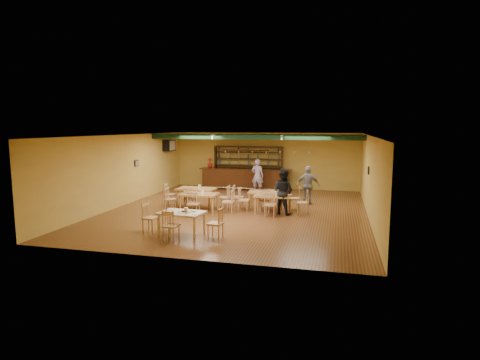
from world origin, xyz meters
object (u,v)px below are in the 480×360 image
(dining_table_b, at_px, (266,200))
(dining_table_d, at_px, (273,204))
(patron_bar, at_px, (257,176))
(dining_table_c, at_px, (199,203))
(near_table, at_px, (182,223))
(patron_right_a, at_px, (283,192))
(dining_table_a, at_px, (196,197))
(bar_counter, at_px, (246,179))

(dining_table_b, distance_m, dining_table_d, 0.78)
(dining_table_b, relative_size, patron_bar, 0.83)
(patron_bar, bearing_deg, dining_table_c, 81.63)
(dining_table_b, xyz_separation_m, near_table, (-1.84, -4.48, 0.01))
(near_table, xyz_separation_m, patron_right_a, (2.64, 3.68, 0.51))
(patron_right_a, bearing_deg, dining_table_a, 16.76)
(bar_counter, height_order, dining_table_a, bar_counter)
(bar_counter, bearing_deg, dining_table_a, -101.57)
(bar_counter, relative_size, dining_table_b, 3.40)
(dining_table_b, xyz_separation_m, dining_table_c, (-2.46, -1.21, 0.01))
(bar_counter, relative_size, patron_bar, 2.83)
(dining_table_c, distance_m, patron_bar, 5.15)
(near_table, height_order, patron_bar, patron_bar)
(dining_table_b, relative_size, dining_table_c, 0.98)
(bar_counter, distance_m, dining_table_b, 4.96)
(dining_table_d, distance_m, patron_right_a, 0.68)
(bar_counter, relative_size, dining_table_d, 3.46)
(dining_table_b, distance_m, patron_bar, 3.94)
(patron_bar, xyz_separation_m, patron_right_a, (1.92, -4.54, 0.01))
(dining_table_d, bearing_deg, dining_table_c, -170.30)
(dining_table_b, height_order, patron_bar, patron_bar)
(dining_table_b, relative_size, dining_table_d, 1.02)
(dining_table_d, bearing_deg, near_table, -121.24)
(dining_table_a, height_order, dining_table_b, dining_table_a)
(dining_table_c, distance_m, near_table, 3.33)
(dining_table_b, bearing_deg, dining_table_d, -65.93)
(dining_table_a, xyz_separation_m, patron_right_a, (3.72, -0.53, 0.48))
(dining_table_a, distance_m, dining_table_d, 3.33)
(patron_right_a, bearing_deg, dining_table_d, 8.51)
(near_table, bearing_deg, dining_table_b, 72.85)
(dining_table_a, xyz_separation_m, near_table, (1.08, -4.22, -0.03))
(bar_counter, height_order, dining_table_c, bar_counter)
(patron_bar, bearing_deg, dining_table_a, 72.61)
(dining_table_a, relative_size, dining_table_b, 1.09)
(dining_table_c, xyz_separation_m, patron_right_a, (3.26, 0.41, 0.51))
(bar_counter, xyz_separation_m, patron_right_a, (2.73, -5.37, 0.31))
(bar_counter, xyz_separation_m, patron_bar, (0.80, -0.83, 0.30))
(patron_bar, bearing_deg, bar_counter, -39.03)
(dining_table_b, bearing_deg, near_table, -117.94)
(patron_bar, bearing_deg, dining_table_d, 115.56)
(dining_table_d, bearing_deg, bar_counter, 112.92)
(bar_counter, bearing_deg, dining_table_d, -66.20)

